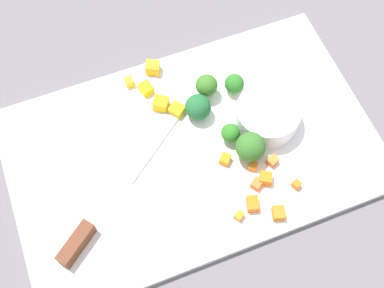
# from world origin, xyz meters

# --- Properties ---
(ground_plane) EXTENTS (4.00, 4.00, 0.00)m
(ground_plane) POSITION_xyz_m (0.00, 0.00, 0.00)
(ground_plane) COLOR slate
(cutting_board) EXTENTS (0.50, 0.31, 0.01)m
(cutting_board) POSITION_xyz_m (0.00, 0.00, 0.01)
(cutting_board) COLOR white
(cutting_board) RESTS_ON ground_plane
(prep_bowl) EXTENTS (0.09, 0.09, 0.04)m
(prep_bowl) POSITION_xyz_m (-0.11, -0.00, 0.03)
(prep_bowl) COLOR white
(prep_bowl) RESTS_ON cutting_board
(chef_knife) EXTENTS (0.24, 0.19, 0.02)m
(chef_knife) POSITION_xyz_m (0.14, 0.04, 0.02)
(chef_knife) COLOR silver
(chef_knife) RESTS_ON cutting_board
(carrot_dice_0) EXTENTS (0.02, 0.02, 0.01)m
(carrot_dice_0) POSITION_xyz_m (-0.07, 0.08, 0.02)
(carrot_dice_0) COLOR orange
(carrot_dice_0) RESTS_ON cutting_board
(carrot_dice_1) EXTENTS (0.02, 0.02, 0.01)m
(carrot_dice_1) POSITION_xyz_m (-0.09, 0.06, 0.02)
(carrot_dice_1) COLOR orange
(carrot_dice_1) RESTS_ON cutting_board
(carrot_dice_2) EXTENTS (0.01, 0.01, 0.01)m
(carrot_dice_2) POSITION_xyz_m (-0.02, 0.12, 0.02)
(carrot_dice_2) COLOR orange
(carrot_dice_2) RESTS_ON cutting_board
(carrot_dice_3) EXTENTS (0.02, 0.02, 0.01)m
(carrot_dice_3) POSITION_xyz_m (-0.04, 0.11, 0.02)
(carrot_dice_3) COLOR orange
(carrot_dice_3) RESTS_ON cutting_board
(carrot_dice_4) EXTENTS (0.02, 0.02, 0.01)m
(carrot_dice_4) POSITION_xyz_m (-0.06, 0.08, 0.02)
(carrot_dice_4) COLOR orange
(carrot_dice_4) RESTS_ON cutting_board
(carrot_dice_5) EXTENTS (0.02, 0.02, 0.01)m
(carrot_dice_5) POSITION_xyz_m (-0.07, 0.13, 0.02)
(carrot_dice_5) COLOR orange
(carrot_dice_5) RESTS_ON cutting_board
(carrot_dice_6) EXTENTS (0.02, 0.02, 0.01)m
(carrot_dice_6) POSITION_xyz_m (-0.03, 0.04, 0.02)
(carrot_dice_6) COLOR orange
(carrot_dice_6) RESTS_ON cutting_board
(carrot_dice_7) EXTENTS (0.02, 0.02, 0.01)m
(carrot_dice_7) POSITION_xyz_m (-0.07, 0.06, 0.02)
(carrot_dice_7) COLOR orange
(carrot_dice_7) RESTS_ON cutting_board
(carrot_dice_8) EXTENTS (0.01, 0.01, 0.01)m
(carrot_dice_8) POSITION_xyz_m (-0.11, 0.10, 0.02)
(carrot_dice_8) COLOR orange
(carrot_dice_8) RESTS_ON cutting_board
(pepper_dice_0) EXTENTS (0.03, 0.03, 0.02)m
(pepper_dice_0) POSITION_xyz_m (0.02, -0.08, 0.02)
(pepper_dice_0) COLOR yellow
(pepper_dice_0) RESTS_ON cutting_board
(pepper_dice_1) EXTENTS (0.03, 0.03, 0.01)m
(pepper_dice_1) POSITION_xyz_m (-0.00, -0.06, 0.02)
(pepper_dice_1) COLOR yellow
(pepper_dice_1) RESTS_ON cutting_board
(pepper_dice_2) EXTENTS (0.03, 0.02, 0.02)m
(pepper_dice_2) POSITION_xyz_m (0.01, -0.14, 0.02)
(pepper_dice_2) COLOR yellow
(pepper_dice_2) RESTS_ON cutting_board
(pepper_dice_3) EXTENTS (0.01, 0.01, 0.01)m
(pepper_dice_3) POSITION_xyz_m (0.05, -0.13, 0.02)
(pepper_dice_3) COLOR yellow
(pepper_dice_3) RESTS_ON cutting_board
(pepper_dice_4) EXTENTS (0.02, 0.02, 0.01)m
(pepper_dice_4) POSITION_xyz_m (0.03, -0.11, 0.02)
(pepper_dice_4) COLOR yellow
(pepper_dice_4) RESTS_ON cutting_board
(broccoli_floret_0) EXTENTS (0.03, 0.03, 0.03)m
(broccoli_floret_0) POSITION_xyz_m (-0.09, -0.06, 0.03)
(broccoli_floret_0) COLOR #88B261
(broccoli_floret_0) RESTS_ON cutting_board
(broccoli_floret_1) EXTENTS (0.04, 0.04, 0.04)m
(broccoli_floret_1) POSITION_xyz_m (-0.03, -0.05, 0.03)
(broccoli_floret_1) COLOR #8FBB63
(broccoli_floret_1) RESTS_ON cutting_board
(broccoli_floret_2) EXTENTS (0.03, 0.03, 0.04)m
(broccoli_floret_2) POSITION_xyz_m (-0.05, -0.07, 0.03)
(broccoli_floret_2) COLOR #98BC57
(broccoli_floret_2) RESTS_ON cutting_board
(broccoli_floret_3) EXTENTS (0.03, 0.03, 0.03)m
(broccoli_floret_3) POSITION_xyz_m (-0.05, 0.01, 0.03)
(broccoli_floret_3) COLOR #95AC63
(broccoli_floret_3) RESTS_ON cutting_board
(broccoli_floret_4) EXTENTS (0.04, 0.04, 0.05)m
(broccoli_floret_4) POSITION_xyz_m (-0.07, 0.04, 0.04)
(broccoli_floret_4) COLOR #89AA6B
(broccoli_floret_4) RESTS_ON cutting_board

